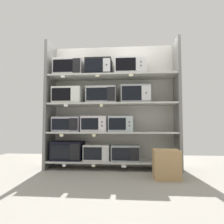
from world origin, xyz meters
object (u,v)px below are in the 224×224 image
(microwave_1, at_px, (97,152))
(microwave_2, at_px, (125,153))
(microwave_9, at_px, (69,68))
(microwave_6, at_px, (68,96))
(shipping_carton, at_px, (166,164))
(microwave_3, at_px, (67,124))
(microwave_5, at_px, (121,124))
(microwave_4, at_px, (95,124))
(microwave_0, at_px, (68,150))
(microwave_10, at_px, (99,68))
(microwave_11, at_px, (130,67))
(microwave_8, at_px, (136,94))
(microwave_7, at_px, (101,95))

(microwave_1, bearing_deg, microwave_2, 0.01)
(microwave_2, distance_m, microwave_9, 1.87)
(microwave_6, bearing_deg, shipping_carton, -21.66)
(microwave_3, relative_size, microwave_5, 1.14)
(microwave_1, distance_m, microwave_5, 0.67)
(microwave_5, height_order, microwave_6, microwave_6)
(microwave_1, xyz_separation_m, microwave_6, (-0.54, 0.00, 1.03))
(microwave_4, bearing_deg, microwave_6, -179.99)
(microwave_0, bearing_deg, microwave_1, -0.03)
(microwave_1, distance_m, microwave_2, 0.51)
(microwave_10, bearing_deg, microwave_3, 179.98)
(microwave_9, height_order, microwave_11, microwave_9)
(microwave_9, bearing_deg, microwave_4, -0.01)
(microwave_6, relative_size, microwave_8, 0.99)
(microwave_4, distance_m, microwave_9, 1.15)
(microwave_0, height_order, microwave_5, microwave_5)
(microwave_4, bearing_deg, microwave_8, -0.01)
(microwave_9, distance_m, microwave_10, 0.57)
(microwave_0, xyz_separation_m, microwave_9, (-0.01, -0.00, 1.52))
(microwave_9, height_order, shipping_carton, microwave_9)
(microwave_1, bearing_deg, shipping_carton, -30.57)
(microwave_1, xyz_separation_m, microwave_10, (0.03, 0.00, 1.54))
(microwave_8, distance_m, microwave_10, 0.84)
(microwave_0, distance_m, microwave_5, 1.08)
(microwave_2, distance_m, microwave_7, 1.12)
(shipping_carton, bearing_deg, microwave_2, 132.68)
(microwave_5, xyz_separation_m, shipping_carton, (0.69, -0.66, -0.59))
(microwave_7, distance_m, microwave_8, 0.62)
(microwave_4, height_order, microwave_6, microwave_6)
(microwave_7, xyz_separation_m, microwave_10, (-0.05, -0.00, 0.51))
(microwave_0, relative_size, microwave_5, 1.25)
(microwave_7, bearing_deg, microwave_11, -0.01)
(microwave_3, xyz_separation_m, microwave_11, (1.16, -0.00, 1.04))
(microwave_6, xyz_separation_m, microwave_9, (0.00, 0.00, 0.52))
(microwave_1, height_order, microwave_4, microwave_4)
(microwave_2, distance_m, microwave_3, 1.18)
(microwave_11, bearing_deg, microwave_9, 179.99)
(microwave_3, bearing_deg, microwave_9, 0.24)
(shipping_carton, bearing_deg, microwave_4, 150.49)
(microwave_9, distance_m, microwave_11, 1.15)
(microwave_6, xyz_separation_m, microwave_8, (1.24, -0.00, 0.01))
(microwave_8, bearing_deg, microwave_1, -180.00)
(microwave_5, bearing_deg, microwave_9, 179.99)
(microwave_4, bearing_deg, microwave_1, -0.24)
(microwave_4, height_order, shipping_carton, microwave_4)
(microwave_5, height_order, microwave_11, microwave_11)
(microwave_1, distance_m, microwave_4, 0.51)
(microwave_0, xyz_separation_m, microwave_7, (0.61, -0.00, 1.00))
(microwave_1, height_order, microwave_3, microwave_3)
(microwave_0, relative_size, microwave_8, 1.03)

